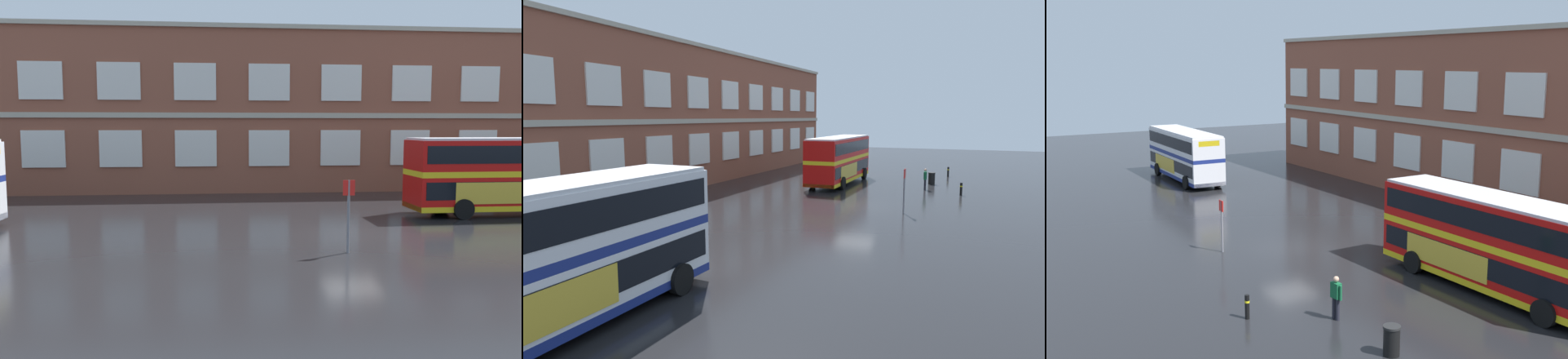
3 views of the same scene
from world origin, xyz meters
TOP-DOWN VIEW (x-y plane):
  - ground_plane at (0.00, 2.00)m, footprint 120.00×120.00m
  - brick_terminal_building at (2.92, 17.98)m, footprint 55.93×8.19m
  - double_decker_middle at (9.75, 4.12)m, footprint 11.02×2.95m
  - bus_stand_flag at (-1.14, -3.35)m, footprint 0.44×0.10m

SIDE VIEW (x-z plane):
  - ground_plane at x=0.00m, z-range 0.00..0.00m
  - bus_stand_flag at x=-1.14m, z-range 0.29..2.99m
  - double_decker_middle at x=9.75m, z-range 0.11..4.18m
  - brick_terminal_building at x=2.92m, z-range -0.15..11.50m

